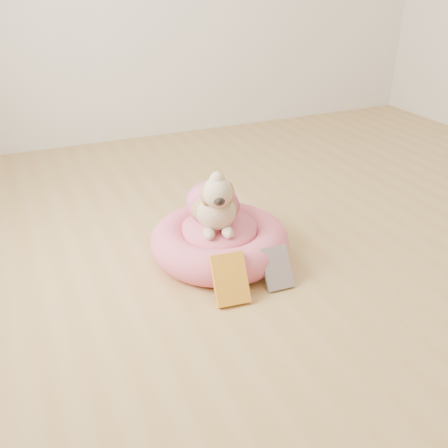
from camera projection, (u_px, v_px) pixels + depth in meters
name	position (u px, v px, depth m)	size (l,w,h in m)	color
floor	(372.00, 268.00, 2.20)	(4.50, 4.50, 0.00)	tan
pet_bed	(220.00, 241.00, 2.26)	(0.63, 0.63, 0.16)	#F35F7D
dog	(214.00, 193.00, 2.17)	(0.28, 0.40, 0.29)	olive
book_yellow	(230.00, 279.00, 1.96)	(0.14, 0.03, 0.21)	yellow
book_white	(277.00, 268.00, 2.06)	(0.12, 0.02, 0.18)	silver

